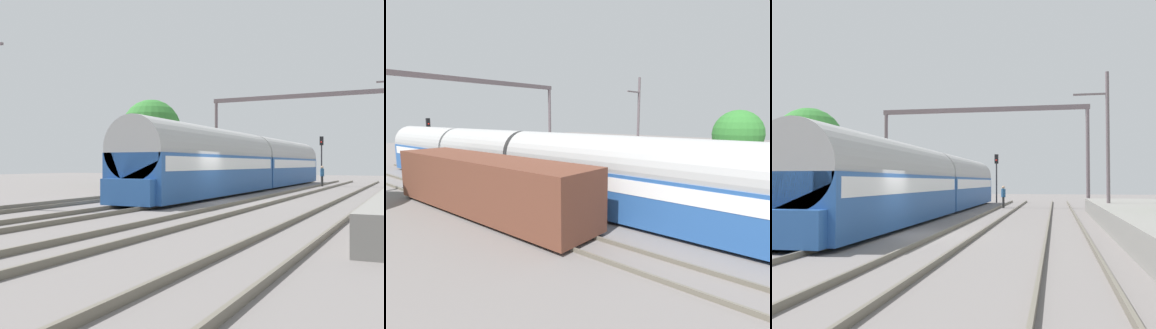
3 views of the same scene
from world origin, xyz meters
The scene contains 11 objects.
ground centered at (0.00, 0.00, 0.00)m, with size 120.00×120.00×0.00m, color slate.
track_far_west centered at (-5.95, 0.00, 0.08)m, with size 1.52×60.00×0.16m.
track_west centered at (-1.98, 0.00, 0.08)m, with size 1.52×60.00×0.16m.
track_east centered at (1.98, 0.00, 0.08)m, with size 1.52×60.00×0.16m.
track_far_east centered at (5.95, 0.00, 0.08)m, with size 1.52×60.00×0.16m.
passenger_train centered at (-1.98, 11.14, 1.97)m, with size 2.93×32.85×3.82m.
freight_car centered at (-5.95, 9.49, 1.47)m, with size 2.80×13.00×2.70m.
person_crossing centered at (1.59, 18.75, 1.03)m, with size 0.37×0.46×1.73m.
railway_signal_far centered at (-0.06, 27.74, 3.03)m, with size 0.36×0.30×4.71m.
catenary_gantry centered at (0.00, 18.58, 5.89)m, with size 16.29×0.28×7.86m.
tree_west_background centered at (-13.38, 16.06, 5.06)m, with size 5.50×5.50×7.82m.
Camera 1 is at (8.74, -21.57, 1.87)m, focal length 44.12 mm.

